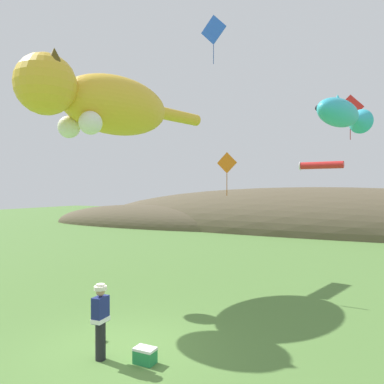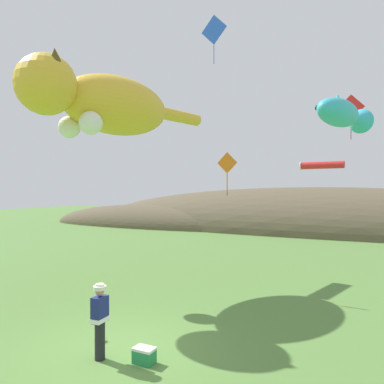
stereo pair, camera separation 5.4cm
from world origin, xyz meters
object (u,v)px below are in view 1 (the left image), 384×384
object	(u,v)px
picnic_cooler	(145,355)
kite_giant_cat	(103,103)
festival_attendant	(100,319)
kite_fish_windsock	(343,114)
kite_tube_streamer	(320,165)
kite_diamond_blue	(214,30)
kite_spool	(100,337)
kite_diamond_red	(350,108)
kite_diamond_orange	(227,164)

from	to	relation	value
picnic_cooler	kite_giant_cat	bearing A→B (deg)	137.75
festival_attendant	kite_fish_windsock	size ratio (longest dim) A/B	0.55
kite_tube_streamer	kite_diamond_blue	world-z (taller)	kite_diamond_blue
picnic_cooler	kite_tube_streamer	distance (m)	13.60
picnic_cooler	kite_diamond_blue	bearing A→B (deg)	104.01
kite_spool	kite_diamond_red	world-z (taller)	kite_diamond_red
kite_tube_streamer	kite_diamond_orange	size ratio (longest dim) A/B	1.22
kite_diamond_red	festival_attendant	bearing A→B (deg)	-110.87
kite_spool	kite_diamond_blue	world-z (taller)	kite_diamond_blue
kite_diamond_orange	kite_spool	bearing A→B (deg)	-98.62
kite_spool	kite_fish_windsock	bearing A→B (deg)	41.02
kite_fish_windsock	festival_attendant	bearing A→B (deg)	-130.35
kite_spool	kite_giant_cat	bearing A→B (deg)	129.35
kite_spool	kite_diamond_orange	size ratio (longest dim) A/B	0.12
picnic_cooler	kite_tube_streamer	world-z (taller)	kite_tube_streamer
festival_attendant	kite_diamond_blue	bearing A→B (deg)	97.46
kite_fish_windsock	kite_tube_streamer	world-z (taller)	kite_fish_windsock
kite_spool	picnic_cooler	world-z (taller)	picnic_cooler
picnic_cooler	kite_diamond_blue	xyz separation A→B (m)	(-2.26, 9.05, 11.28)
festival_attendant	kite_diamond_red	world-z (taller)	kite_diamond_red
kite_tube_streamer	kite_fish_windsock	bearing A→B (deg)	-76.97
kite_tube_streamer	kite_diamond_red	size ratio (longest dim) A/B	1.03
kite_diamond_blue	kite_spool	bearing A→B (deg)	-86.66
kite_giant_cat	kite_diamond_red	world-z (taller)	kite_giant_cat
picnic_cooler	kite_spool	bearing A→B (deg)	163.73
kite_diamond_orange	festival_attendant	bearing A→B (deg)	-92.01
kite_diamond_orange	kite_diamond_blue	size ratio (longest dim) A/B	0.77
picnic_cooler	kite_fish_windsock	bearing A→B (deg)	54.78
kite_diamond_orange	kite_diamond_red	world-z (taller)	kite_diamond_red
kite_spool	picnic_cooler	xyz separation A→B (m)	(1.76, -0.51, 0.08)
kite_giant_cat	picnic_cooler	bearing A→B (deg)	-42.25
kite_giant_cat	kite_fish_windsock	bearing A→B (deg)	3.39
kite_tube_streamer	festival_attendant	bearing A→B (deg)	-103.66
kite_spool	kite_diamond_orange	xyz separation A→B (m)	(0.99, 6.50, 4.92)
kite_spool	kite_diamond_red	bearing A→B (deg)	64.56
festival_attendant	kite_tube_streamer	bearing A→B (deg)	76.34
kite_diamond_red	kite_spool	bearing A→B (deg)	-115.44
festival_attendant	kite_diamond_red	distance (m)	14.45
kite_diamond_red	kite_fish_windsock	bearing A→B (deg)	-87.94
kite_diamond_blue	kite_tube_streamer	bearing A→B (deg)	38.34
kite_fish_windsock	kite_diamond_red	bearing A→B (deg)	92.06
kite_spool	kite_tube_streamer	xyz separation A→B (m)	(3.84, 11.96, 5.08)
kite_giant_cat	kite_diamond_red	xyz separation A→B (m)	(8.76, 6.84, 0.29)
kite_giant_cat	kite_diamond_orange	distance (m)	5.57
kite_fish_windsock	kite_diamond_orange	bearing A→B (deg)	159.16
festival_attendant	kite_diamond_blue	distance (m)	14.13
festival_attendant	kite_diamond_blue	world-z (taller)	kite_diamond_blue
kite_diamond_orange	kite_diamond_blue	bearing A→B (deg)	126.17
kite_spool	kite_giant_cat	xyz separation A→B (m)	(-3.49, 4.25, 7.35)
kite_tube_streamer	kite_diamond_orange	bearing A→B (deg)	-117.59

